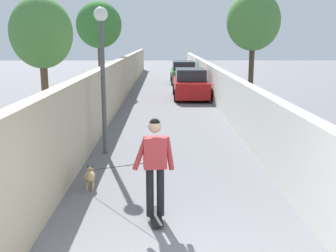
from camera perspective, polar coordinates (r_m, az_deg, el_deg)
ground_plane at (r=18.74m, az=0.00°, el=3.10°), size 80.00×80.00×0.00m
wall_left at (r=16.75m, az=-8.04°, el=5.48°), size 48.00×0.30×2.10m
fence_right at (r=16.83m, az=8.16°, el=4.86°), size 48.00×0.30×1.72m
tree_left_near at (r=12.52m, az=-17.89°, el=12.61°), size 1.84×1.84×4.30m
tree_left_mid at (r=23.79m, az=-9.98°, el=14.21°), size 2.61×2.61×5.20m
tree_right_far at (r=17.93m, az=12.27°, el=14.58°), size 2.31×2.31×5.09m
lamp_post at (r=10.50m, az=-9.53°, el=10.26°), size 0.36×0.36×3.86m
skateboard at (r=6.96m, az=-1.84°, el=-12.94°), size 0.82×0.30×0.08m
person_skateboarder at (r=6.59m, az=-1.90°, el=-4.90°), size 0.27×0.72×1.71m
dog at (r=8.41m, az=-11.21°, el=-7.08°), size 1.78×1.53×1.06m
car_near at (r=20.92m, az=3.25°, el=6.04°), size 4.09×1.80×1.54m
car_far at (r=28.13m, az=2.25°, el=7.70°), size 4.36×1.80×1.54m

